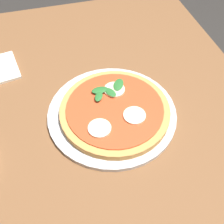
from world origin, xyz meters
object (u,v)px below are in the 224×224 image
object	(u,v)px
serving_tray	(112,113)
napkin	(2,68)
dining_table	(92,134)
pizza	(115,110)

from	to	relation	value
serving_tray	napkin	xyz separation A→B (m)	(0.26, 0.27, -0.00)
dining_table	pizza	xyz separation A→B (m)	(-0.03, -0.06, 0.13)
napkin	pizza	bearing A→B (deg)	-133.45
dining_table	napkin	distance (m)	0.34
dining_table	serving_tray	bearing A→B (deg)	-115.18
pizza	napkin	world-z (taller)	pizza
pizza	napkin	size ratio (longest dim) A/B	2.16
napkin	dining_table	bearing A→B (deg)	-136.70
dining_table	napkin	size ratio (longest dim) A/B	8.57
pizza	serving_tray	bearing A→B (deg)	42.45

